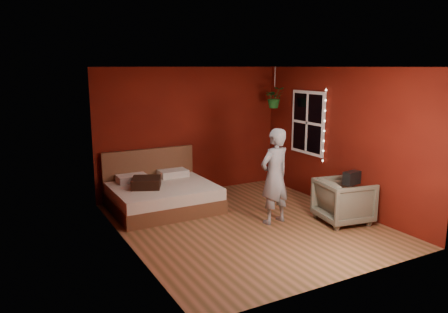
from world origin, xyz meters
TOP-DOWN VIEW (x-y plane):
  - floor at (0.00, 0.00)m, footprint 4.50×4.50m
  - room_walls at (0.00, 0.00)m, footprint 4.04×4.54m
  - window at (1.97, 0.90)m, footprint 0.05×0.97m
  - fairy_lights at (1.94, 0.37)m, footprint 0.04×0.04m
  - bed at (-0.95, 1.50)m, footprint 1.85×1.58m
  - person at (0.45, -0.14)m, footprint 0.65×0.48m
  - armchair at (1.50, -0.69)m, footprint 0.95×0.93m
  - handbag at (1.38, -0.95)m, footprint 0.31×0.19m
  - throw_pillow at (-1.26, 1.42)m, footprint 0.66×0.66m
  - hanging_plant at (1.59, 1.53)m, footprint 0.49×0.46m

SIDE VIEW (x-z plane):
  - floor at x=0.00m, z-range 0.00..0.00m
  - bed at x=-0.95m, z-range -0.24..0.78m
  - armchair at x=1.50m, z-range 0.00..0.75m
  - throw_pillow at x=-1.26m, z-range 0.46..0.64m
  - person at x=0.45m, z-range 0.00..1.62m
  - handbag at x=1.38m, z-range 0.75..0.96m
  - fairy_lights at x=1.94m, z-range 0.77..2.22m
  - window at x=1.97m, z-range 0.87..2.14m
  - room_walls at x=0.00m, z-range 0.37..2.99m
  - hanging_plant at x=1.59m, z-range 1.56..2.40m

